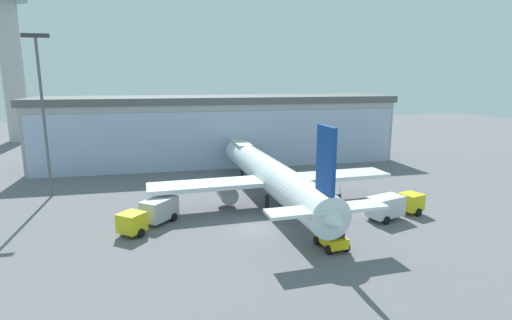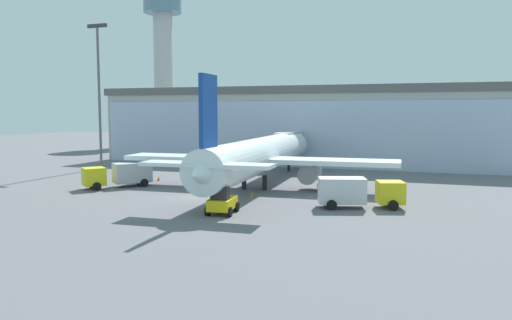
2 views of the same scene
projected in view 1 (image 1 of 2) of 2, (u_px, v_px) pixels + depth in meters
name	position (u px, v px, depth m)	size (l,w,h in m)	color
ground	(257.00, 229.00, 41.59)	(240.00, 240.00, 0.00)	slate
terminal_building	(220.00, 129.00, 74.46)	(65.02, 15.76, 12.22)	#A3A3A3
jet_bridge	(236.00, 147.00, 67.10)	(3.05, 14.47, 5.49)	beige
control_tower	(10.00, 44.00, 96.04)	(10.19, 10.19, 38.06)	#B2B2B2
apron_light_mast	(42.00, 104.00, 50.74)	(3.20, 0.40, 20.82)	#59595E
airplane	(271.00, 175.00, 49.89)	(30.45, 38.29, 11.38)	white
catering_truck	(151.00, 213.00, 41.96)	(6.21, 7.12, 2.65)	yellow
fuel_truck	(394.00, 205.00, 44.66)	(7.62, 4.48, 2.65)	yellow
baggage_cart	(330.00, 194.00, 52.26)	(3.21, 2.60, 1.50)	slate
pushback_tug	(332.00, 238.00, 36.58)	(2.56, 3.42, 2.30)	yellow
safety_cone_nose	(296.00, 215.00, 44.87)	(0.36, 0.36, 0.55)	orange
safety_cone_wingtip	(164.00, 206.00, 48.24)	(0.36, 0.36, 0.55)	orange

